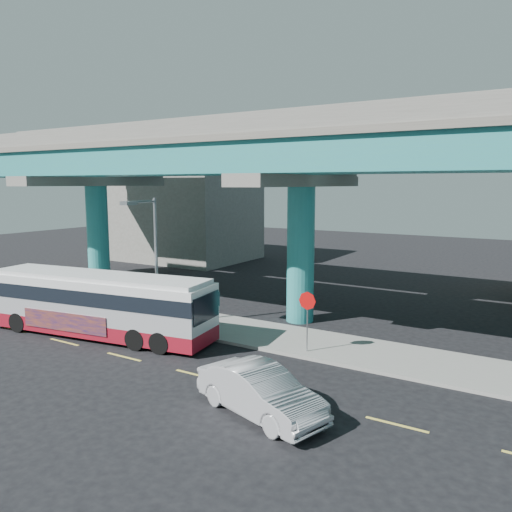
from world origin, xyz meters
The scene contains 10 objects.
ground centered at (0.00, 0.00, 0.00)m, with size 120.00×120.00×0.00m, color black.
sidewalk centered at (0.00, 5.50, 0.07)m, with size 70.00×4.00×0.15m, color gray.
lane_markings centered at (0.00, -0.30, 0.01)m, with size 58.00×0.12×0.01m.
viaduct centered at (0.00, 9.11, 9.14)m, with size 52.00×12.40×11.70m.
building_concrete centered at (-20.00, 24.00, 4.50)m, with size 12.00×10.00×9.00m, color gray.
transit_bus centered at (-7.37, 1.35, 1.72)m, with size 12.45×4.36×3.14m.
sedan centered at (3.94, -1.93, 0.80)m, with size 5.17×3.10×1.61m, color #B1B1B6.
parked_car centered at (-8.93, 5.65, 0.75)m, with size 3.72×2.11×1.19m, color #302F35.
street_lamp centered at (-5.92, 3.47, 4.57)m, with size 0.50×2.24×6.70m.
stop_sign centered at (2.72, 4.18, 2.12)m, with size 0.81×0.08×2.71m.
Camera 1 is at (11.89, -15.29, 7.55)m, focal length 35.00 mm.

